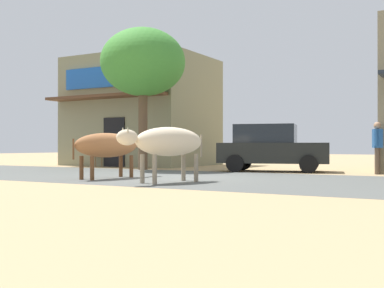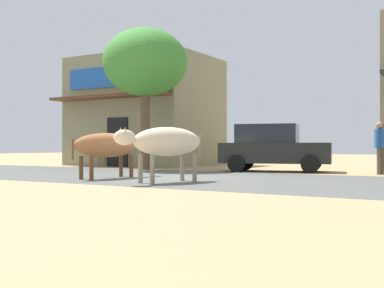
{
  "view_description": "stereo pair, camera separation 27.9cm",
  "coord_description": "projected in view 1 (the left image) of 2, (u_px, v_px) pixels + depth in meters",
  "views": [
    {
      "loc": [
        7.34,
        -11.88,
        0.9
      ],
      "look_at": [
        0.41,
        0.38,
        0.95
      ],
      "focal_mm": 45.62,
      "sensor_mm": 36.0,
      "label": 1
    },
    {
      "loc": [
        7.58,
        -11.74,
        0.9
      ],
      "look_at": [
        0.41,
        0.38,
        0.95
      ],
      "focal_mm": 45.62,
      "sensor_mm": 36.0,
      "label": 2
    }
  ],
  "objects": [
    {
      "name": "ground",
      "position": [
        173.0,
        177.0,
        13.95
      ],
      "size": [
        80.0,
        80.0,
        0.0
      ],
      "primitive_type": "plane",
      "color": "tan"
    },
    {
      "name": "cow_far_dark",
      "position": [
        168.0,
        142.0,
        11.84
      ],
      "size": [
        1.3,
        2.55,
        1.36
      ],
      "color": "beige",
      "rests_on": "ground"
    },
    {
      "name": "cow_near_brown",
      "position": [
        109.0,
        146.0,
        13.39
      ],
      "size": [
        0.91,
        2.81,
        1.25
      ],
      "color": "#9E633A",
      "rests_on": "ground"
    },
    {
      "name": "pedestrian_by_shop",
      "position": [
        377.0,
        144.0,
        15.34
      ],
      "size": [
        0.37,
        0.61,
        1.65
      ],
      "color": "brown",
      "rests_on": "ground"
    },
    {
      "name": "storefront_left_cafe",
      "position": [
        142.0,
        112.0,
        22.9
      ],
      "size": [
        6.13,
        5.63,
        4.96
      ],
      "color": "gray",
      "rests_on": "ground"
    },
    {
      "name": "parked_hatchback_car",
      "position": [
        271.0,
        147.0,
        17.02
      ],
      "size": [
        4.03,
        2.48,
        1.64
      ],
      "color": "black",
      "rests_on": "ground"
    },
    {
      "name": "cafe_chair_near_tree",
      "position": [
        100.0,
        155.0,
        21.11
      ],
      "size": [
        0.44,
        0.44,
        0.92
      ],
      "color": "brown",
      "rests_on": "ground"
    },
    {
      "name": "roadside_tree",
      "position": [
        143.0,
        63.0,
        18.19
      ],
      "size": [
        3.17,
        3.17,
        5.29
      ],
      "color": "brown",
      "rests_on": "ground"
    },
    {
      "name": "asphalt_road",
      "position": [
        173.0,
        177.0,
        13.95
      ],
      "size": [
        72.0,
        6.53,
        0.0
      ],
      "primitive_type": "cube",
      "color": "#565854",
      "rests_on": "ground"
    }
  ]
}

